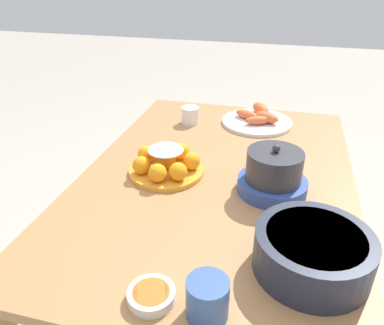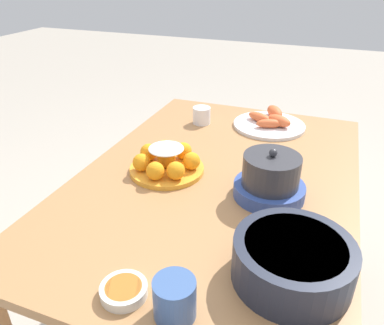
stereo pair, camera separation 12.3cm
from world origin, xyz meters
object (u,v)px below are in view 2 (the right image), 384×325
(sauce_bowl, at_px, (124,290))
(seafood_platter, at_px, (270,122))
(dining_table, at_px, (217,199))
(serving_bowl, at_px, (293,260))
(warming_pot, at_px, (270,179))
(cup_far, at_px, (175,299))
(cake_plate, at_px, (166,162))
(cup_near, at_px, (202,115))

(sauce_bowl, bearing_deg, seafood_platter, 173.40)
(dining_table, height_order, serving_bowl, serving_bowl)
(seafood_platter, xyz_separation_m, warming_pot, (0.54, 0.10, 0.04))
(seafood_platter, height_order, cup_far, cup_far)
(cake_plate, height_order, seafood_platter, cake_plate)
(dining_table, relative_size, cup_far, 14.81)
(serving_bowl, xyz_separation_m, seafood_platter, (-0.85, -0.20, -0.03))
(sauce_bowl, distance_m, cup_near, 0.97)
(seafood_platter, relative_size, cup_far, 3.40)
(serving_bowl, bearing_deg, cup_far, -47.98)
(sauce_bowl, height_order, seafood_platter, seafood_platter)
(sauce_bowl, height_order, cup_near, cup_near)
(dining_table, relative_size, warming_pot, 6.17)
(cup_near, bearing_deg, cake_plate, 4.07)
(serving_bowl, distance_m, cup_far, 0.27)
(cake_plate, relative_size, serving_bowl, 0.94)
(seafood_platter, xyz_separation_m, cup_near, (0.07, -0.29, 0.02))
(serving_bowl, bearing_deg, cup_near, -147.81)
(serving_bowl, xyz_separation_m, cup_far, (0.18, -0.20, -0.01))
(warming_pot, bearing_deg, cup_near, -140.68)
(dining_table, bearing_deg, seafood_platter, 169.82)
(dining_table, bearing_deg, cake_plate, -77.76)
(serving_bowl, bearing_deg, dining_table, -142.46)
(sauce_bowl, bearing_deg, cup_far, 86.76)
(dining_table, xyz_separation_m, seafood_platter, (-0.47, 0.09, 0.12))
(serving_bowl, distance_m, cup_near, 0.92)
(dining_table, distance_m, serving_bowl, 0.50)
(sauce_bowl, bearing_deg, serving_bowl, 118.48)
(sauce_bowl, bearing_deg, cake_plate, -165.35)
(warming_pot, bearing_deg, serving_bowl, 19.14)
(cake_plate, distance_m, warming_pot, 0.35)
(sauce_bowl, distance_m, cup_far, 0.13)
(cup_near, bearing_deg, sauce_bowl, 9.88)
(cake_plate, xyz_separation_m, cup_near, (-0.44, -0.03, -0.00))
(cup_near, xyz_separation_m, warming_pot, (0.47, 0.38, 0.02))
(cup_far, xyz_separation_m, warming_pot, (-0.50, 0.09, 0.02))
(sauce_bowl, xyz_separation_m, warming_pot, (-0.49, 0.22, 0.05))
(dining_table, height_order, warming_pot, warming_pot)
(dining_table, bearing_deg, cup_far, 8.88)
(sauce_bowl, distance_m, seafood_platter, 1.03)
(dining_table, xyz_separation_m, warming_pot, (0.06, 0.18, 0.16))
(cake_plate, xyz_separation_m, cup_far, (0.52, 0.26, 0.01))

